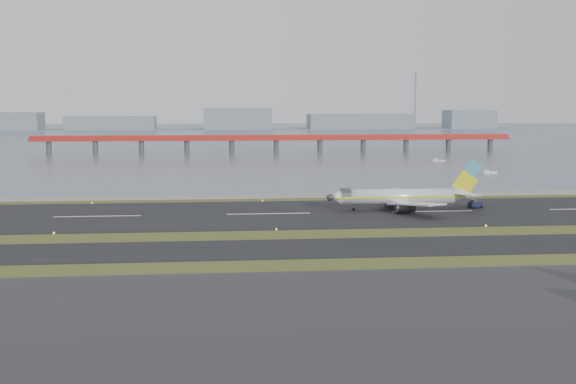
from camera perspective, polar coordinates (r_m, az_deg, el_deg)
The scene contains 12 objects.
ground at distance 142.54m, azimuth -0.68°, elevation -3.57°, with size 1000.00×1000.00×0.00m, color #3F4D1B.
apron_strip at distance 89.34m, azimuth 2.43°, elevation -9.95°, with size 1000.00×50.00×0.10m, color #2B2B2D.
taxiway_strip at distance 130.80m, azimuth -0.23°, elevation -4.51°, with size 1000.00×18.00×0.10m, color black.
runway_strip at distance 172.03m, azimuth -1.55°, elevation -1.74°, with size 1000.00×45.00×0.10m, color black.
seawall at distance 201.61m, azimuth -2.16°, elevation -0.34°, with size 1000.00×2.50×1.00m, color gray.
bay_water at distance 600.31m, azimuth -4.51°, elevation 4.43°, with size 1400.00×800.00×1.30m, color #4D626F.
red_pier at distance 391.40m, azimuth -0.95°, elevation 4.19°, with size 260.00×5.00×10.20m.
far_shoreline at distance 760.33m, azimuth -3.73°, elevation 5.41°, with size 1400.00×80.00×60.50m.
airliner at distance 179.63m, azimuth 9.13°, elevation -0.36°, with size 38.52×32.89×12.80m.
pushback_tug at distance 187.52m, azimuth 14.57°, elevation -0.93°, with size 3.84×2.91×2.18m.
workboat_near at distance 281.75m, azimuth 15.56°, elevation 1.49°, with size 7.09×4.59×1.65m.
workboat_far at distance 337.90m, azimuth 11.80°, elevation 2.45°, with size 6.32×2.78×1.48m.
Camera 1 is at (-12.13, -139.63, 25.97)m, focal length 45.00 mm.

